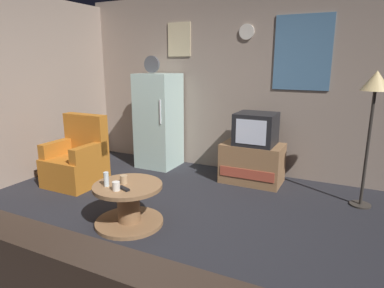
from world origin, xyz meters
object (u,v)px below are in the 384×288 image
object	(u,v)px
wine_glass	(106,179)
armchair	(77,160)
standing_lamp	(375,92)
remote_control	(124,188)
mug_ceramic_white	(116,186)
fridge	(159,121)
tv_stand	(252,163)
coffee_table	(129,204)
crt_tv	(256,129)
mug_ceramic_tan	(124,180)

from	to	relation	value
wine_glass	armchair	bearing A→B (deg)	146.17
standing_lamp	remote_control	xyz separation A→B (m)	(-2.15, -1.74, -0.90)
mug_ceramic_white	armchair	size ratio (longest dim) A/B	0.09
remote_control	mug_ceramic_white	bearing A→B (deg)	-114.96
fridge	standing_lamp	distance (m)	3.09
tv_stand	coffee_table	world-z (taller)	tv_stand
tv_stand	crt_tv	world-z (taller)	crt_tv
mug_ceramic_tan	remote_control	world-z (taller)	mug_ceramic_tan
fridge	coffee_table	world-z (taller)	fridge
fridge	armchair	xyz separation A→B (m)	(-0.59, -1.23, -0.42)
remote_control	armchair	world-z (taller)	armchair
wine_glass	mug_ceramic_tan	world-z (taller)	wine_glass
mug_ceramic_white	mug_ceramic_tan	bearing A→B (deg)	104.79
fridge	wine_glass	xyz separation A→B (m)	(0.64, -2.05, -0.23)
coffee_table	wine_glass	distance (m)	0.36
coffee_table	tv_stand	bearing A→B (deg)	66.46
remote_control	mug_ceramic_tan	bearing A→B (deg)	147.77
mug_ceramic_tan	fridge	bearing A→B (deg)	111.54
crt_tv	remote_control	size ratio (longest dim) A/B	3.60
mug_ceramic_tan	tv_stand	bearing A→B (deg)	65.17
mug_ceramic_white	armchair	xyz separation A→B (m)	(-1.39, 0.87, -0.15)
wine_glass	fridge	bearing A→B (deg)	107.35
tv_stand	mug_ceramic_tan	size ratio (longest dim) A/B	9.33
fridge	mug_ceramic_tan	world-z (taller)	fridge
crt_tv	armchair	xyz separation A→B (m)	(-2.22, -1.14, -0.44)
tv_stand	remote_control	size ratio (longest dim) A/B	5.60
tv_stand	mug_ceramic_white	bearing A→B (deg)	-111.58
coffee_table	wine_glass	world-z (taller)	wine_glass
tv_stand	mug_ceramic_tan	xyz separation A→B (m)	(-0.84, -1.82, 0.21)
remote_control	armchair	size ratio (longest dim) A/B	0.16
fridge	armchair	size ratio (longest dim) A/B	1.84
armchair	crt_tv	bearing A→B (deg)	27.15
wine_glass	remote_control	distance (m)	0.23
fridge	crt_tv	xyz separation A→B (m)	(1.63, -0.09, 0.02)
tv_stand	remote_control	xyz separation A→B (m)	(-0.74, -1.96, 0.18)
coffee_table	armchair	world-z (taller)	armchair
standing_lamp	mug_ceramic_white	size ratio (longest dim) A/B	17.67
wine_glass	mug_ceramic_white	xyz separation A→B (m)	(0.16, -0.05, -0.03)
tv_stand	remote_control	world-z (taller)	tv_stand
tv_stand	mug_ceramic_white	world-z (taller)	tv_stand
fridge	mug_ceramic_tan	xyz separation A→B (m)	(0.76, -1.91, -0.26)
crt_tv	standing_lamp	bearing A→B (deg)	-8.88
standing_lamp	remote_control	world-z (taller)	standing_lamp
mug_ceramic_tan	wine_glass	bearing A→B (deg)	-130.24
tv_stand	coffee_table	size ratio (longest dim) A/B	1.17
mug_ceramic_tan	crt_tv	bearing A→B (deg)	64.31
crt_tv	wine_glass	world-z (taller)	crt_tv
tv_stand	coffee_table	distance (m)	1.99
standing_lamp	coffee_table	bearing A→B (deg)	-143.88
crt_tv	mug_ceramic_tan	bearing A→B (deg)	-115.69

